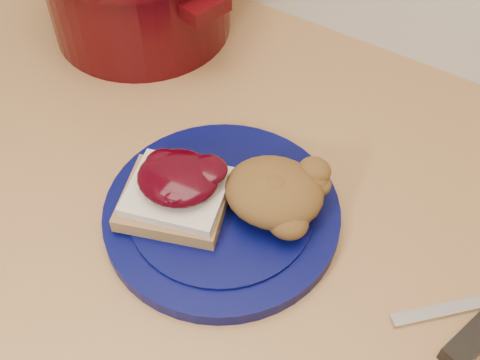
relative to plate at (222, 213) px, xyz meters
The scene contains 4 objects.
plate is the anchor object (origin of this frame).
sandwich 0.06m from the plate, 151.88° to the right, with size 0.13×0.12×0.05m.
stuffing_mound 0.07m from the plate, 31.84° to the left, with size 0.10×0.09×0.05m, color brown.
butter_knife 0.26m from the plate, ahead, with size 0.17×0.01×0.00m, color silver.
Camera 1 is at (0.19, 1.13, 1.42)m, focal length 45.00 mm.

